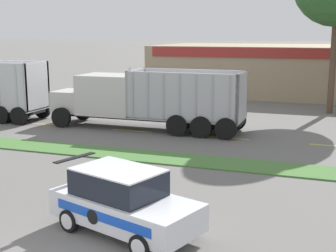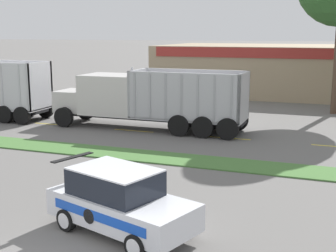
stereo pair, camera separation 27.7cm
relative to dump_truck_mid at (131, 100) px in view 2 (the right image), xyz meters
The scene contains 7 objects.
grass_verge 7.92m from the dump_truck_mid, 48.27° to the right, with size 120.00×1.90×0.06m, color #477538.
centre_line_2 5.22m from the dump_truck_mid, behind, with size 2.40×0.14×0.01m, color yellow.
centre_line_3 1.89m from the dump_truck_mid, 59.08° to the right, with size 2.40×0.14×0.01m, color yellow.
centre_line_4 6.18m from the dump_truck_mid, ahead, with size 2.40×0.14×0.01m, color yellow.
dump_truck_mid is the anchor object (origin of this frame).
rally_car 14.59m from the dump_truck_mid, 66.65° to the right, with size 4.60×3.10×1.82m.
store_building_backdrop 21.81m from the dump_truck_mid, 61.09° to the left, with size 29.81×12.10×4.29m.
Camera 2 is at (6.05, -7.80, 5.44)m, focal length 50.00 mm.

